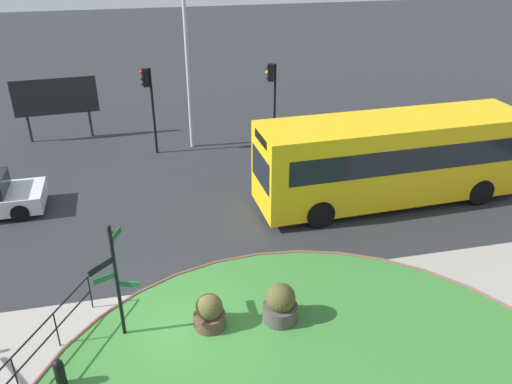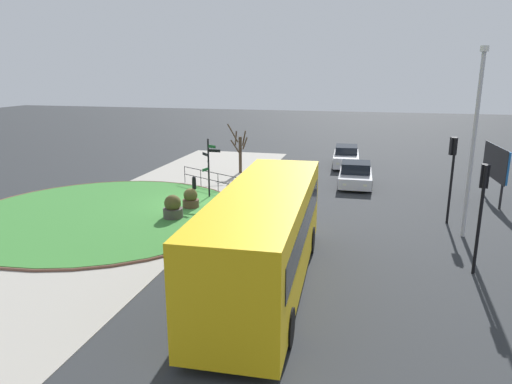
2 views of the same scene
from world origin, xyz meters
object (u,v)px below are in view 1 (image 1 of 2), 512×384
Objects in this scene: billboard_left at (55,98)px; lamppost_tall at (187,59)px; bus_yellow at (391,158)px; traffic_light_far at (148,92)px; signpost_directional at (115,275)px; planter_near_signpost at (280,306)px; planter_kerbside at (209,314)px; bollard_foreground at (60,374)px; traffic_light_near at (272,86)px.

lamppost_tall is at bearing -24.91° from billboard_left.
traffic_light_far is (-8.32, 6.58, 1.13)m from bus_yellow.
traffic_light_far is (1.37, 11.87, 0.97)m from signpost_directional.
lamppost_tall reaches higher than bus_yellow.
planter_near_signpost is 1.83m from planter_kerbside.
signpost_directional is 0.43× the size of lamppost_tall.
traffic_light_far is 12.35m from planter_kerbside.
bus_yellow is at bearing -46.98° from lamppost_tall.
lamppost_tall is at bearing 85.42° from planter_kerbside.
bus_yellow is 2.62× the size of billboard_left.
traffic_light_far reaches higher than billboard_left.
bollard_foreground is 5.42m from planter_near_signpost.
lamppost_tall is (1.79, 0.42, 1.26)m from traffic_light_far.
billboard_left reaches higher than planter_near_signpost.
traffic_light_far is at bearing 83.43° from signpost_directional.
traffic_light_near is 0.98× the size of billboard_left.
bollard_foreground is 15.92m from traffic_light_near.
billboard_left reaches higher than bollard_foreground.
traffic_light_far is 1.02× the size of billboard_left.
signpost_directional is at bearing 174.03° from planter_kerbside.
bollard_foreground is at bearing -87.92° from billboard_left.
lamppost_tall reaches higher than signpost_directional.
signpost_directional reaches higher than billboard_left.
bus_yellow is at bearing 31.27° from bollard_foreground.
planter_near_signpost is (5.32, 1.03, 0.10)m from bollard_foreground.
planter_near_signpost is (6.86, -15.05, -1.53)m from billboard_left.
traffic_light_near reaches higher than bus_yellow.
lamppost_tall reaches higher than traffic_light_near.
traffic_light_far is 0.51× the size of lamppost_tall.
bus_yellow is 9.86m from lamppost_tall.
bollard_foreground is at bearing -133.63° from signpost_directional.
planter_kerbside is at bearing 18.69° from bollard_foreground.
signpost_directional is 11.99m from traffic_light_far.
bus_yellow is 7.33m from traffic_light_near.
planter_near_signpost is (3.98, -0.38, -1.34)m from signpost_directional.
planter_near_signpost is 1.12× the size of planter_kerbside.
signpost_directional is at bearing 69.29° from traffic_light_near.
bus_yellow reaches higher than planter_kerbside.
bollard_foreground is at bearing -161.31° from planter_kerbside.
traffic_light_far is 12.73m from planter_near_signpost.
traffic_light_near is 12.91m from planter_near_signpost.
billboard_left is 16.61m from planter_near_signpost.
lamppost_tall reaches higher than traffic_light_far.
planter_near_signpost is at bearing -68.87° from billboard_left.
planter_kerbside is (-1.00, -12.51, -3.62)m from lamppost_tall.
lamppost_tall is at bearing -177.43° from traffic_light_far.
traffic_light_far is at bearing -166.92° from lamppost_tall.
traffic_light_far reaches higher than bollard_foreground.
bus_yellow is 9.41m from planter_kerbside.
billboard_left is (-12.57, 9.38, 0.34)m from bus_yellow.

